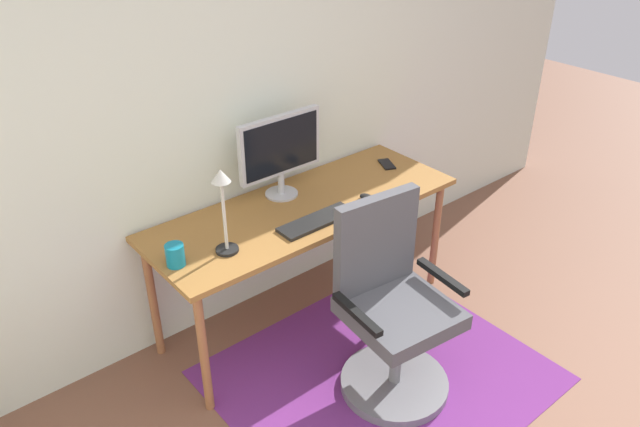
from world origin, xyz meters
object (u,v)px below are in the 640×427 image
desk_lamp (223,200)px  cell_phone (387,164)px  computer_mouse (367,198)px  monitor (280,149)px  desk (305,216)px  office_chair (391,318)px  coffee_cup (175,255)px  keyboard (317,221)px

desk_lamp → cell_phone: bearing=8.3°
computer_mouse → monitor: bearing=131.8°
desk → monitor: size_ratio=3.45×
desk → desk_lamp: size_ratio=4.07×
computer_mouse → office_chair: 0.68m
desk_lamp → office_chair: bearing=-46.8°
cell_phone → desk_lamp: size_ratio=0.33×
coffee_cup → desk_lamp: (0.24, -0.05, 0.22)m
desk → office_chair: 0.73m
keyboard → office_chair: (0.05, -0.51, -0.33)m
coffee_cup → desk_lamp: bearing=-12.1°
office_chair → coffee_cup: bearing=147.7°
computer_mouse → desk_lamp: desk_lamp is taller
computer_mouse → desk_lamp: size_ratio=0.24×
computer_mouse → coffee_cup: size_ratio=0.98×
monitor → computer_mouse: monitor is taller
computer_mouse → coffee_cup: 1.09m
keyboard → coffee_cup: (-0.73, 0.12, 0.04)m
monitor → computer_mouse: (0.31, -0.35, -0.26)m
monitor → coffee_cup: (-0.77, -0.23, -0.22)m
office_chair → desk: bearing=95.6°
desk → computer_mouse: computer_mouse is taller
desk_lamp → computer_mouse: bearing=-4.6°
office_chair → monitor: bearing=97.1°
computer_mouse → coffee_cup: bearing=173.7°
computer_mouse → cell_phone: computer_mouse is taller
coffee_cup → keyboard: bearing=-9.3°
computer_mouse → cell_phone: 0.47m
desk → cell_phone: 0.70m
keyboard → desk_lamp: desk_lamp is taller
monitor → desk_lamp: bearing=-151.9°
keyboard → coffee_cup: bearing=170.7°
keyboard → office_chair: office_chair is taller
computer_mouse → desk: bearing=149.1°
coffee_cup → cell_phone: coffee_cup is taller
desk → computer_mouse: size_ratio=16.71×
desk → computer_mouse: (0.29, -0.18, 0.08)m
monitor → cell_phone: (0.71, -0.10, -0.27)m
keyboard → desk_lamp: (-0.49, 0.07, 0.27)m
computer_mouse → coffee_cup: coffee_cup is taller
monitor → coffee_cup: bearing=-163.2°
office_chair → desk_lamp: bearing=139.7°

